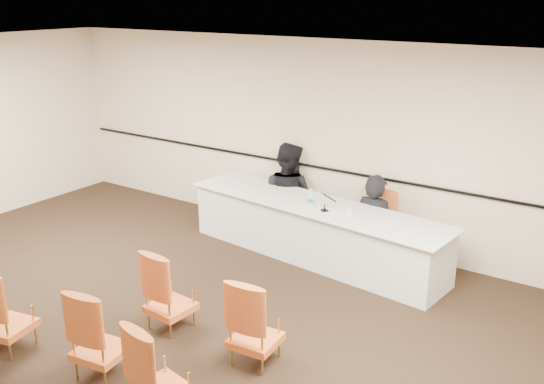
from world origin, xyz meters
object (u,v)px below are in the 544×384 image
at_px(panelist_second_chair, 287,201).
at_px(drinking_glass, 319,203).
at_px(panelist_second, 287,200).
at_px(aud_chair_front_right, 255,320).
at_px(aud_chair_back_left, 5,308).
at_px(aud_chair_back_right, 159,370).
at_px(coffee_cup, 349,211).
at_px(aud_chair_back_mid, 100,331).
at_px(microphone, 325,201).
at_px(panelist_main, 373,232).
at_px(panel_table, 314,231).
at_px(panelist_main_chair, 374,225).
at_px(water_bottle, 311,197).
at_px(aud_chair_front_mid, 170,289).

distance_m(panelist_second_chair, drinking_glass, 1.27).
height_order(panelist_second, aud_chair_front_right, panelist_second).
bearing_deg(aud_chair_back_left, aud_chair_back_right, -8.98).
height_order(coffee_cup, aud_chair_back_mid, aud_chair_back_mid).
bearing_deg(microphone, aud_chair_back_left, -85.12).
xyz_separation_m(panelist_second_chair, microphone, (1.15, -0.86, 0.48)).
relative_size(panelist_main, panelist_second, 0.92).
relative_size(drinking_glass, aud_chair_back_right, 0.11).
relative_size(panel_table, aud_chair_front_right, 4.23).
distance_m(panelist_main, drinking_glass, 0.95).
relative_size(panelist_main_chair, aud_chair_back_right, 1.00).
bearing_deg(aud_chair_back_left, panel_table, 56.79).
relative_size(panelist_second, aud_chair_front_right, 1.96).
bearing_deg(aud_chair_front_right, panelist_second, 112.15).
xyz_separation_m(panelist_main, panelist_second, (-1.57, 0.16, 0.14)).
distance_m(panel_table, panelist_main_chair, 0.85).
bearing_deg(panelist_main_chair, water_bottle, -134.58).
bearing_deg(panelist_main_chair, aud_chair_back_left, -110.63).
relative_size(aud_chair_front_mid, aud_chair_back_right, 1.00).
xyz_separation_m(aud_chair_front_right, aud_chair_back_mid, (-1.14, -1.02, 0.00)).
distance_m(panelist_main, water_bottle, 1.07).
xyz_separation_m(panelist_second, aud_chair_front_mid, (0.53, -3.24, -0.03)).
xyz_separation_m(panelist_main, aud_chair_front_mid, (-1.04, -3.08, 0.11)).
bearing_deg(microphone, panelist_second_chair, 173.67).
height_order(water_bottle, aud_chair_back_left, water_bottle).
xyz_separation_m(aud_chair_front_mid, aud_chair_back_mid, (0.04, -1.03, 0.00)).
relative_size(water_bottle, drinking_glass, 2.40).
bearing_deg(drinking_glass, water_bottle, -168.97).
relative_size(drinking_glass, aud_chair_back_mid, 0.11).
distance_m(panelist_second, aud_chair_front_right, 3.68).
bearing_deg(panelist_second_chair, aud_chair_front_right, -56.40).
distance_m(microphone, aud_chair_back_mid, 3.50).
height_order(panelist_second_chair, drinking_glass, panelist_second_chair).
relative_size(aud_chair_front_right, aud_chair_back_right, 1.00).
distance_m(panelist_main, aud_chair_back_mid, 4.23).
bearing_deg(microphone, water_bottle, -171.18).
distance_m(panel_table, panelist_second, 1.13).
xyz_separation_m(panel_table, drinking_glass, (0.08, -0.04, 0.45)).
bearing_deg(aud_chair_back_left, panelist_main_chair, 51.65).
bearing_deg(drinking_glass, aud_chair_front_mid, -100.10).
distance_m(panelist_main_chair, drinking_glass, 0.90).
distance_m(water_bottle, aud_chair_back_right, 3.76).
distance_m(aud_chair_front_right, aud_chair_back_mid, 1.53).
bearing_deg(microphone, aud_chair_back_right, -53.72).
bearing_deg(aud_chair_back_mid, panelist_main, 67.94).
height_order(microphone, water_bottle, microphone).
xyz_separation_m(microphone, water_bottle, (-0.28, 0.11, -0.03)).
height_order(panelist_second, aud_chair_back_left, panelist_second).
bearing_deg(water_bottle, panelist_second_chair, 139.20).
bearing_deg(aud_chair_back_left, microphone, 52.60).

